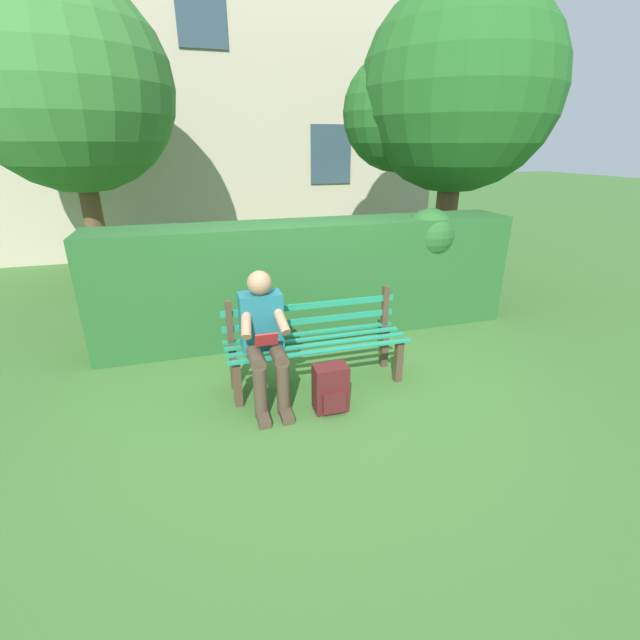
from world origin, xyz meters
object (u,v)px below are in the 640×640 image
tree (448,95)px  tree_far (60,92)px  person_seated (264,335)px  backpack (331,389)px  park_bench (315,341)px

tree → tree_far: tree is taller
person_seated → backpack: size_ratio=2.76×
tree_far → backpack: bearing=120.5°
backpack → person_seated: bearing=-35.4°
person_seated → tree_far: bearing=-62.8°
park_bench → tree: tree is taller
person_seated → backpack: bearing=144.6°
park_bench → backpack: size_ratio=4.00×
person_seated → backpack: (-0.51, 0.36, -0.43)m
person_seated → tree_far: size_ratio=0.27×
person_seated → tree_far: 5.04m
backpack → tree_far: size_ratio=0.10×
park_bench → tree_far: (2.58, -3.84, 2.46)m
backpack → tree_far: tree_far is taller
park_bench → tree_far: tree_far is taller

